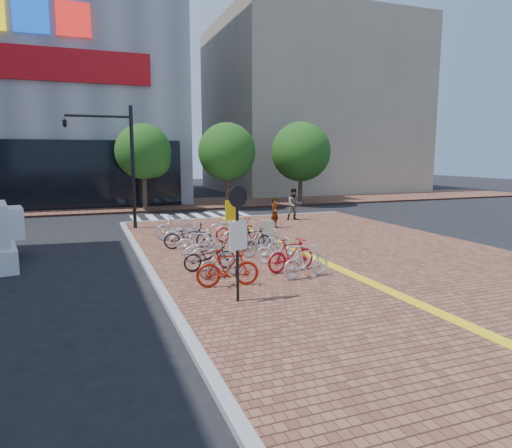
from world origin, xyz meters
name	(u,v)px	position (x,y,z in m)	size (l,w,h in m)	color
ground	(265,266)	(0.00, 0.00, 0.00)	(120.00, 120.00, 0.00)	black
sidewalk	(430,295)	(3.00, -5.00, 0.07)	(14.00, 34.00, 0.15)	brown
tactile_strip	(401,296)	(2.00, -5.00, 0.16)	(0.40, 34.00, 0.01)	yellow
kerb_west	(183,328)	(-4.00, -5.00, 0.08)	(0.25, 34.00, 0.15)	gray
kerb_north	(238,218)	(3.00, 12.00, 0.08)	(14.00, 0.25, 0.15)	gray
far_sidewalk	(166,205)	(0.00, 21.00, 0.07)	(70.00, 8.00, 0.15)	brown
building_beige	(308,109)	(18.00, 32.00, 9.00)	(20.00, 18.00, 18.00)	gray
crosswalk	(192,217)	(0.50, 14.00, 0.01)	(7.50, 4.00, 0.01)	silver
street_trees	(241,153)	(5.04, 17.45, 4.10)	(16.20, 4.60, 6.35)	#38281E
bike_0	(228,268)	(-2.14, -2.42, 0.71)	(0.52, 1.85, 1.11)	#A51C0B
bike_1	(222,263)	(-2.01, -1.40, 0.62)	(0.44, 1.56, 0.94)	#A4A4A8
bike_2	(210,256)	(-2.13, -0.37, 0.62)	(0.63, 1.80, 0.95)	black
bike_3	(205,249)	(-1.92, 1.09, 0.57)	(0.55, 1.59, 0.83)	silver
bike_4	(198,242)	(-1.91, 2.14, 0.65)	(0.47, 1.67, 1.00)	white
bike_5	(188,236)	(-2.04, 3.38, 0.67)	(0.69, 1.98, 1.04)	black
bike_6	(185,233)	(-1.98, 4.38, 0.63)	(0.64, 1.83, 0.96)	white
bike_7	(177,227)	(-2.11, 5.44, 0.72)	(0.54, 1.91, 1.15)	silver
bike_8	(306,261)	(0.45, -2.37, 0.67)	(0.49, 1.74, 1.05)	silver
bike_9	(291,255)	(0.35, -1.47, 0.70)	(0.52, 1.84, 1.10)	#B20C1B
bike_10	(278,250)	(0.40, -0.26, 0.63)	(0.45, 1.59, 0.95)	white
bike_11	(264,242)	(0.32, 0.87, 0.71)	(0.53, 1.87, 1.13)	#AFAFB3
bike_12	(254,239)	(0.35, 2.06, 0.62)	(0.44, 1.56, 0.94)	black
bike_13	(243,233)	(0.37, 3.42, 0.64)	(0.65, 1.87, 0.98)	white
bike_14	(236,230)	(0.33, 4.26, 0.67)	(0.69, 1.97, 1.03)	#B1110C
bike_15	(228,226)	(0.35, 5.50, 0.63)	(0.63, 1.82, 0.96)	silver
pedestrian_a	(275,213)	(3.40, 7.09, 0.94)	(0.58, 0.38, 1.58)	gray
pedestrian_b	(294,204)	(5.62, 9.40, 1.07)	(0.90, 0.70, 1.85)	#515867
utility_box	(267,232)	(1.28, 3.00, 0.68)	(0.49, 0.35, 1.06)	#BCBCC1
yellow_sign	(231,214)	(-0.23, 3.21, 1.50)	(0.53, 0.17, 1.95)	#B7B7BC
notice_sign	(238,229)	(-2.29, -3.85, 2.07)	(0.55, 0.22, 3.05)	black
traffic_light_pole	(102,144)	(-4.95, 9.71, 4.50)	(3.38, 1.30, 6.30)	black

